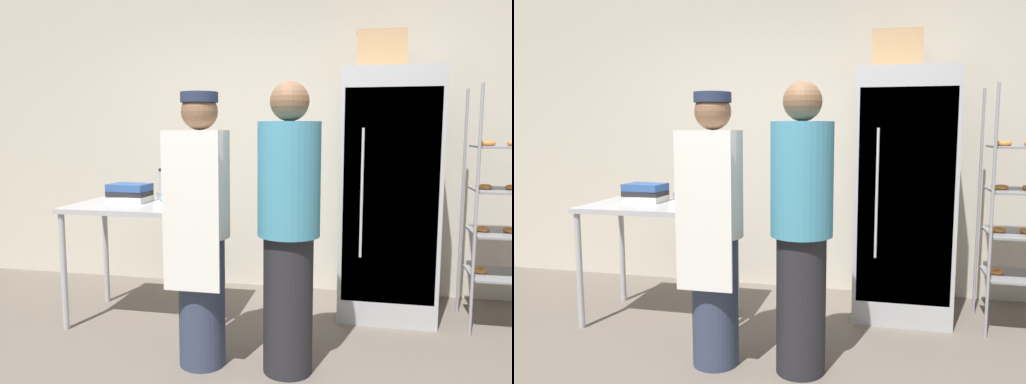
# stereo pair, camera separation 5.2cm
# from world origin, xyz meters

# --- Properties ---
(back_wall) EXTENTS (6.40, 0.12, 3.06)m
(back_wall) POSITION_xyz_m (0.00, 2.18, 1.53)
(back_wall) COLOR beige
(back_wall) RESTS_ON ground_plane
(refrigerator) EXTENTS (0.73, 0.73, 1.92)m
(refrigerator) POSITION_xyz_m (0.81, 1.63, 0.96)
(refrigerator) COLOR #ADAFB5
(refrigerator) RESTS_ON ground_plane
(baking_rack) EXTENTS (0.61, 0.51, 1.78)m
(baking_rack) POSITION_xyz_m (1.69, 1.50, 0.89)
(baking_rack) COLOR #93969B
(baking_rack) RESTS_ON ground_plane
(prep_counter) EXTENTS (1.09, 0.70, 0.91)m
(prep_counter) POSITION_xyz_m (-1.00, 1.09, 0.80)
(prep_counter) COLOR #ADAFB5
(prep_counter) RESTS_ON ground_plane
(donut_box) EXTENTS (0.27, 0.19, 0.24)m
(donut_box) POSITION_xyz_m (-0.71, 0.99, 0.95)
(donut_box) COLOR white
(donut_box) RESTS_ON prep_counter
(blender_pitcher) EXTENTS (0.14, 0.14, 0.26)m
(blender_pitcher) POSITION_xyz_m (-0.89, 1.27, 1.02)
(blender_pitcher) COLOR #99999E
(blender_pitcher) RESTS_ON prep_counter
(binder_stack) EXTENTS (0.32, 0.24, 0.14)m
(binder_stack) POSITION_xyz_m (-1.16, 1.18, 0.98)
(binder_stack) COLOR silver
(binder_stack) RESTS_ON prep_counter
(cardboard_storage_box) EXTENTS (0.38, 0.30, 0.32)m
(cardboard_storage_box) POSITION_xyz_m (0.74, 1.73, 2.08)
(cardboard_storage_box) COLOR tan
(cardboard_storage_box) RESTS_ON refrigerator
(person_baker) EXTENTS (0.36, 0.38, 1.69)m
(person_baker) POSITION_xyz_m (-0.35, 0.46, 0.88)
(person_baker) COLOR #333D56
(person_baker) RESTS_ON ground_plane
(person_customer) EXTENTS (0.37, 0.37, 1.74)m
(person_customer) POSITION_xyz_m (0.19, 0.48, 0.89)
(person_customer) COLOR #232328
(person_customer) RESTS_ON ground_plane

